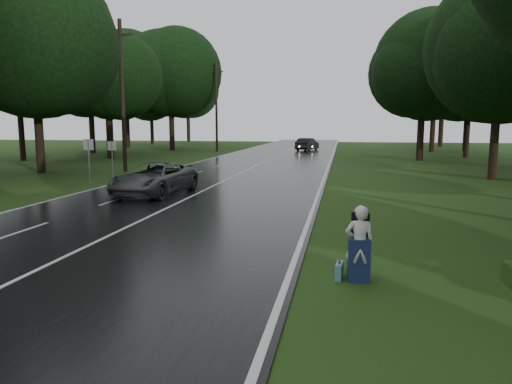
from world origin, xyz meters
TOP-DOWN VIEW (x-y plane):
  - ground at (0.00, 0.00)m, footprint 160.00×160.00m
  - road at (0.00, 20.00)m, footprint 12.00×140.00m
  - lane_center at (0.00, 20.00)m, footprint 0.12×140.00m
  - grey_car at (-1.96, 10.14)m, footprint 3.08×5.67m
  - far_car at (2.44, 48.88)m, footprint 2.80×5.07m
  - hitchhiker at (7.32, -0.79)m, footprint 0.64×0.58m
  - suitcase at (6.90, -0.70)m, footprint 0.20×0.51m
  - utility_pole_mid at (-8.50, 20.41)m, footprint 1.80×0.28m
  - utility_pole_far at (-8.50, 45.43)m, footprint 1.80×0.28m
  - road_sign_a at (-7.20, 13.35)m, footprint 0.61×0.10m
  - road_sign_b at (-7.20, 16.07)m, footprint 0.56×0.10m
  - tree_left_d at (-13.80, 18.37)m, footprint 9.69×9.69m
  - tree_left_e at (-15.85, 32.27)m, footprint 9.18×9.18m
  - tree_left_f at (-14.90, 46.93)m, footprint 10.81×10.81m
  - tree_right_d at (16.02, 20.04)m, footprint 8.72×8.72m
  - tree_right_e at (13.98, 34.92)m, footprint 9.45×9.45m
  - tree_right_f at (17.56, 49.25)m, footprint 10.75×10.75m

SIDE VIEW (x-z plane):
  - ground at x=0.00m, z-range 0.00..0.00m
  - utility_pole_mid at x=-8.50m, z-range -5.29..5.29m
  - utility_pole_far at x=-8.50m, z-range -5.39..5.39m
  - road_sign_a at x=-7.20m, z-range -1.28..1.28m
  - road_sign_b at x=-7.20m, z-range -1.16..1.16m
  - tree_left_d at x=-13.80m, z-range -7.57..7.57m
  - tree_left_e at x=-15.85m, z-range -7.17..7.17m
  - tree_left_f at x=-14.90m, z-range -8.44..8.44m
  - tree_right_d at x=16.02m, z-range -6.82..6.82m
  - tree_right_e at x=13.98m, z-range -7.38..7.38m
  - tree_right_f at x=17.56m, z-range -8.40..8.40m
  - road at x=0.00m, z-range 0.00..0.04m
  - lane_center at x=0.00m, z-range 0.04..0.05m
  - suitcase at x=6.90m, z-range 0.00..0.35m
  - hitchhiker at x=7.32m, z-range -0.06..1.62m
  - grey_car at x=-1.96m, z-range 0.04..1.55m
  - far_car at x=2.44m, z-range 0.04..1.62m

